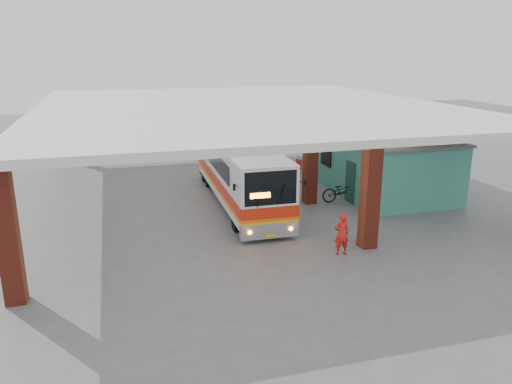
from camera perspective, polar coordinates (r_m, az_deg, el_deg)
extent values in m
plane|color=#515154|center=(21.67, 1.71, -4.17)|extent=(90.00, 90.00, 0.00)
cube|color=maroon|center=(19.53, 12.91, -0.17)|extent=(0.60, 0.60, 4.35)
cube|color=maroon|center=(24.76, 6.24, 3.59)|extent=(0.60, 0.60, 4.35)
cube|color=maroon|center=(30.28, 1.92, 5.98)|extent=(0.60, 0.60, 4.35)
cube|color=maroon|center=(16.54, -26.51, -4.51)|extent=(0.60, 0.60, 4.35)
cube|color=maroon|center=(36.85, -21.19, 6.74)|extent=(0.60, 0.60, 4.35)
cube|color=maroon|center=(40.16, 7.95, 8.36)|extent=(0.60, 0.60, 4.35)
cube|color=silver|center=(26.87, -1.50, 9.69)|extent=(21.00, 23.00, 0.30)
cube|color=#337F6D|center=(27.75, 14.05, 3.14)|extent=(5.00, 8.00, 3.00)
cube|color=#4E4E4E|center=(27.46, 14.27, 6.29)|extent=(5.20, 8.20, 0.12)
cube|color=#153C32|center=(25.40, 10.73, 1.10)|extent=(0.08, 0.95, 2.10)
cube|color=black|center=(27.85, 8.05, 4.14)|extent=(0.08, 1.20, 1.00)
cube|color=black|center=(27.84, 7.99, 4.14)|extent=(0.04, 1.30, 1.10)
cube|color=silver|center=(24.78, -2.01, 2.78)|extent=(2.65, 11.38, 2.64)
cube|color=silver|center=(23.59, -1.53, 5.61)|extent=(1.21, 2.86, 0.24)
cube|color=gray|center=(20.05, 1.52, -4.30)|extent=(2.39, 0.44, 0.66)
cube|color=#B8220C|center=(24.91, -1.99, 1.62)|extent=(2.69, 11.38, 0.47)
cube|color=#F8530D|center=(24.98, -1.99, 0.96)|extent=(2.69, 11.38, 0.12)
cube|color=gold|center=(25.01, -1.99, 0.72)|extent=(2.69, 11.38, 0.09)
cube|color=black|center=(19.39, 1.67, 0.46)|extent=(2.11, 0.15, 1.37)
cube|color=black|center=(25.17, -5.05, 4.04)|extent=(0.27, 8.49, 0.85)
cube|color=black|center=(25.67, 0.21, 4.34)|extent=(0.27, 8.49, 0.85)
cube|color=#FF5905|center=(19.29, 0.50, -0.40)|extent=(0.80, 0.07, 0.21)
sphere|color=orange|center=(19.66, -0.70, -4.64)|extent=(0.17, 0.17, 0.17)
sphere|color=orange|center=(20.11, 4.01, -4.19)|extent=(0.17, 0.17, 0.17)
cube|color=gold|center=(19.93, 1.69, -5.01)|extent=(0.43, 0.04, 0.11)
cylinder|color=black|center=(21.23, -2.23, -3.26)|extent=(0.33, 0.95, 0.94)
cylinder|color=black|center=(21.72, 2.93, -2.81)|extent=(0.33, 0.95, 0.94)
cylinder|color=black|center=(28.06, -5.47, 1.53)|extent=(0.33, 0.95, 0.94)
cylinder|color=black|center=(28.44, -1.49, 1.80)|extent=(0.33, 0.95, 0.94)
cylinder|color=black|center=(29.24, -5.86, 2.12)|extent=(0.33, 0.95, 0.94)
cylinder|color=black|center=(29.60, -2.04, 2.37)|extent=(0.33, 0.95, 0.94)
imported|color=black|center=(25.55, 9.93, 0.13)|extent=(2.26, 0.99, 1.15)
imported|color=red|center=(19.02, 9.76, -4.78)|extent=(0.60, 0.41, 1.61)
cube|color=red|center=(31.05, 4.66, 2.57)|extent=(0.61, 0.61, 0.07)
cube|color=red|center=(31.12, 4.93, 3.16)|extent=(0.23, 0.45, 0.66)
cylinder|color=black|center=(30.83, 4.64, 2.20)|extent=(0.03, 0.03, 0.22)
cylinder|color=black|center=(31.08, 5.14, 2.30)|extent=(0.03, 0.03, 0.22)
cylinder|color=black|center=(31.09, 4.16, 2.33)|extent=(0.03, 0.03, 0.22)
cylinder|color=black|center=(31.34, 4.66, 2.43)|extent=(0.03, 0.03, 0.22)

